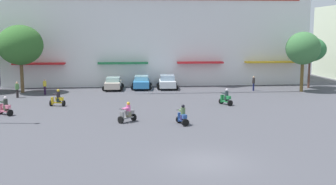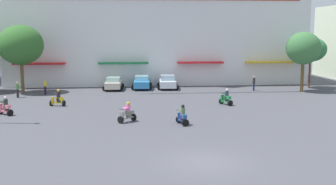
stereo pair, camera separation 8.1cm
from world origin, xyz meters
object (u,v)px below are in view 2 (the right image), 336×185
object	(u,v)px
parked_car_0	(114,83)
parked_car_1	(142,82)
scooter_rider_0	(182,116)
plaza_tree_3	(311,49)
pedestrian_0	(254,82)
pedestrian_2	(17,89)
parked_car_2	(168,82)
plaza_tree_0	(21,45)
pedestrian_1	(45,86)
scooter_rider_6	(58,99)
scooter_rider_2	(226,98)
scooter_rider_3	(127,114)
scooter_rider_1	(5,107)
plaza_tree_1	(304,48)

from	to	relation	value
parked_car_0	parked_car_1	distance (m)	3.27
parked_car_0	scooter_rider_0	bearing A→B (deg)	-73.74
plaza_tree_3	parked_car_1	size ratio (longest dim) A/B	1.39
pedestrian_0	scooter_rider_0	bearing A→B (deg)	-121.92
scooter_rider_0	pedestrian_2	distance (m)	20.34
parked_car_2	pedestrian_2	xyz separation A→B (m)	(-15.63, -5.20, 0.12)
plaza_tree_0	pedestrian_2	distance (m)	5.56
pedestrian_0	pedestrian_1	distance (m)	22.75
plaza_tree_0	scooter_rider_6	size ratio (longest dim) A/B	4.80
plaza_tree_3	scooter_rider_2	distance (m)	16.63
scooter_rider_2	pedestrian_1	world-z (taller)	pedestrian_1
plaza_tree_3	scooter_rider_0	world-z (taller)	plaza_tree_3
parked_car_2	pedestrian_0	bearing A→B (deg)	-15.69
scooter_rider_3	pedestrian_2	distance (m)	16.68
pedestrian_0	pedestrian_1	bearing A→B (deg)	-178.29
scooter_rider_1	parked_car_1	bearing A→B (deg)	51.81
plaza_tree_1	scooter_rider_6	distance (m)	26.55
scooter_rider_0	pedestrian_1	world-z (taller)	pedestrian_1
pedestrian_0	pedestrian_2	bearing A→B (deg)	-174.23
plaza_tree_3	scooter_rider_3	world-z (taller)	plaza_tree_3
parked_car_0	parked_car_2	world-z (taller)	parked_car_2
scooter_rider_3	pedestrian_0	bearing A→B (deg)	46.92
pedestrian_1	plaza_tree_1	bearing A→B (deg)	-1.01
parked_car_0	pedestrian_1	world-z (taller)	pedestrian_1
scooter_rider_6	pedestrian_0	distance (m)	21.75
scooter_rider_6	pedestrian_0	bearing A→B (deg)	21.08
scooter_rider_0	parked_car_1	bearing A→B (deg)	96.64
parked_car_2	plaza_tree_0	bearing A→B (deg)	-174.27
plaza_tree_3	plaza_tree_1	bearing A→B (deg)	-126.46
pedestrian_2	parked_car_1	bearing A→B (deg)	22.85
scooter_rider_2	pedestrian_2	xyz separation A→B (m)	(-19.86, 6.18, 0.28)
plaza_tree_0	parked_car_0	world-z (taller)	plaza_tree_0
pedestrian_1	scooter_rider_3	bearing A→B (deg)	-59.11
scooter_rider_3	plaza_tree_1	bearing A→B (deg)	35.97
plaza_tree_1	pedestrian_0	bearing A→B (deg)	167.03
parked_car_0	scooter_rider_2	bearing A→B (deg)	-46.68
plaza_tree_1	plaza_tree_3	world-z (taller)	plaza_tree_1
plaza_tree_1	scooter_rider_0	distance (m)	21.98
plaza_tree_0	parked_car_0	xyz separation A→B (m)	(9.76, 1.31, -4.41)
scooter_rider_0	pedestrian_1	bearing A→B (deg)	128.54
pedestrian_2	pedestrian_0	bearing A→B (deg)	5.77
parked_car_1	scooter_rider_3	distance (m)	17.97
scooter_rider_2	pedestrian_1	distance (m)	19.26
scooter_rider_0	scooter_rider_1	world-z (taller)	scooter_rider_1
scooter_rider_0	parked_car_0	bearing A→B (deg)	106.26
pedestrian_0	scooter_rider_1	bearing A→B (deg)	-153.99
plaza_tree_3	pedestrian_2	world-z (taller)	plaza_tree_3
plaza_tree_1	parked_car_0	xyz separation A→B (m)	(-20.76, 3.53, -4.03)
parked_car_0	scooter_rider_3	size ratio (longest dim) A/B	2.72
plaza_tree_3	pedestrian_0	size ratio (longest dim) A/B	3.60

